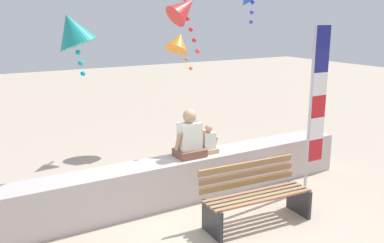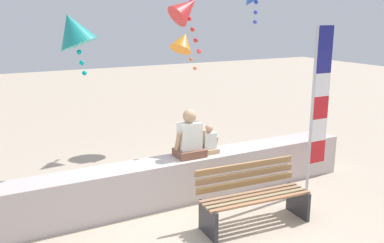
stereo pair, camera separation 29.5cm
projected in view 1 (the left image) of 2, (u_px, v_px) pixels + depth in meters
name	position (u px, v px, depth m)	size (l,w,h in m)	color
ground_plane	(214.00, 219.00, 6.60)	(40.00, 40.00, 0.00)	#BAA791
seawall_ledge	(185.00, 178.00, 7.26)	(6.44, 0.57, 0.74)	beige
park_bench	(255.00, 196.00, 6.43)	(1.72, 0.72, 0.88)	#A7714C
person_adult	(190.00, 138.00, 7.15)	(0.53, 0.39, 0.81)	brown
person_child	(208.00, 142.00, 7.36)	(0.33, 0.24, 0.51)	tan
flag_banner	(316.00, 101.00, 7.35)	(0.38, 0.05, 2.89)	#B7B7BC
kite_teal	(73.00, 30.00, 6.48)	(0.94, 0.90, 1.09)	teal
kite_orange	(179.00, 42.00, 8.94)	(0.75, 0.70, 0.86)	orange
kite_red	(184.00, 9.00, 7.47)	(0.69, 0.69, 1.08)	red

